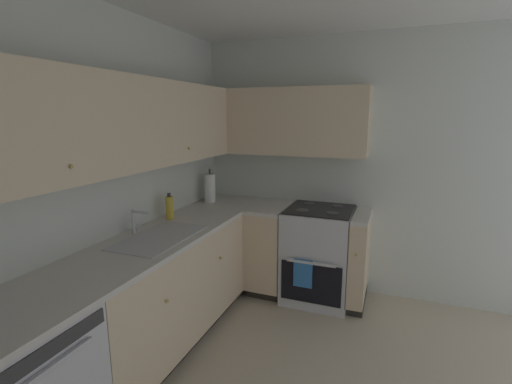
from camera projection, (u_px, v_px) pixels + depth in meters
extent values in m
cube|color=silver|center=(76.00, 195.00, 2.34)|extent=(3.83, 0.05, 2.50)
cube|color=silver|center=(365.00, 169.00, 3.48)|extent=(0.05, 3.35, 2.50)
cube|color=#333333|center=(54.00, 347.00, 1.52)|extent=(0.55, 0.01, 0.07)
cube|color=silver|center=(58.00, 363.00, 1.53)|extent=(0.36, 0.02, 0.02)
cube|color=beige|center=(162.00, 288.00, 2.76)|extent=(1.72, 0.60, 0.76)
cube|color=black|center=(162.00, 337.00, 2.85)|extent=(1.72, 0.54, 0.09)
sphere|color=tan|center=(167.00, 301.00, 2.27)|extent=(0.02, 0.02, 0.02)
sphere|color=tan|center=(221.00, 258.00, 2.96)|extent=(0.02, 0.02, 0.02)
cube|color=beige|center=(159.00, 238.00, 2.67)|extent=(2.92, 0.60, 0.03)
cube|color=beige|center=(270.00, 246.00, 3.65)|extent=(0.60, 0.34, 0.76)
cube|color=black|center=(271.00, 283.00, 3.76)|extent=(0.54, 0.34, 0.09)
cube|color=beige|center=(359.00, 257.00, 3.34)|extent=(0.60, 0.15, 0.76)
cube|color=black|center=(357.00, 298.00, 3.46)|extent=(0.54, 0.15, 0.09)
sphere|color=tan|center=(356.00, 255.00, 3.03)|extent=(0.02, 0.02, 0.02)
cube|color=beige|center=(270.00, 207.00, 3.57)|extent=(0.60, 0.34, 0.03)
cube|color=beige|center=(362.00, 216.00, 3.26)|extent=(0.60, 0.15, 0.03)
cube|color=silver|center=(319.00, 254.00, 3.50)|extent=(0.64, 0.62, 0.89)
cube|color=black|center=(311.00, 283.00, 3.23)|extent=(0.02, 0.55, 0.37)
cube|color=silver|center=(311.00, 263.00, 3.17)|extent=(0.02, 0.43, 0.02)
cube|color=black|center=(320.00, 209.00, 3.41)|extent=(0.59, 0.60, 0.01)
cube|color=silver|center=(327.00, 195.00, 3.67)|extent=(0.03, 0.60, 0.15)
cylinder|color=#4C4C4C|center=(333.00, 213.00, 3.23)|extent=(0.11, 0.11, 0.01)
cylinder|color=#4C4C4C|center=(303.00, 210.00, 3.32)|extent=(0.11, 0.11, 0.01)
cylinder|color=#4C4C4C|center=(337.00, 206.00, 3.49)|extent=(0.11, 0.11, 0.01)
cylinder|color=#4C4C4C|center=(310.00, 204.00, 3.58)|extent=(0.11, 0.11, 0.01)
cube|color=#2D6BB2|center=(303.00, 273.00, 3.22)|extent=(0.02, 0.17, 0.26)
cube|color=beige|center=(120.00, 124.00, 2.40)|extent=(2.60, 0.32, 0.63)
sphere|color=tan|center=(71.00, 167.00, 1.86)|extent=(0.02, 0.02, 0.02)
sphere|color=tan|center=(189.00, 148.00, 2.91)|extent=(0.02, 0.02, 0.02)
cube|color=beige|center=(281.00, 122.00, 3.50)|extent=(0.32, 1.65, 0.63)
cube|color=#B7B7BC|center=(160.00, 237.00, 2.63)|extent=(0.72, 0.40, 0.01)
cube|color=gray|center=(160.00, 243.00, 2.64)|extent=(0.66, 0.36, 0.09)
cube|color=#99999E|center=(160.00, 242.00, 2.63)|extent=(0.02, 0.35, 0.06)
cylinder|color=silver|center=(133.00, 222.00, 2.69)|extent=(0.02, 0.02, 0.18)
cylinder|color=silver|center=(141.00, 212.00, 2.65)|extent=(0.02, 0.15, 0.02)
cylinder|color=silver|center=(138.00, 228.00, 2.75)|extent=(0.02, 0.02, 0.06)
cylinder|color=gold|center=(170.00, 208.00, 3.08)|extent=(0.06, 0.06, 0.20)
cylinder|color=#262626|center=(169.00, 195.00, 3.06)|extent=(0.03, 0.03, 0.03)
cylinder|color=white|center=(210.00, 188.00, 3.69)|extent=(0.11, 0.11, 0.29)
cylinder|color=#3F3F3F|center=(210.00, 186.00, 3.69)|extent=(0.02, 0.02, 0.35)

